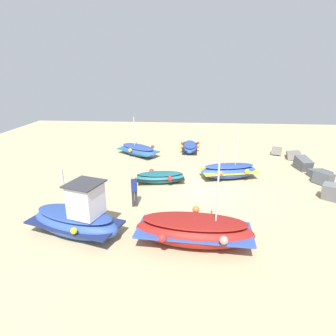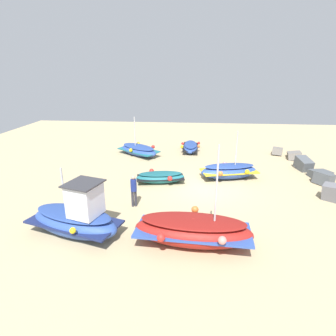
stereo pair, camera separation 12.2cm
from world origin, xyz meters
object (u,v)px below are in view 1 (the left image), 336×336
object	(u,v)px
fishing_boat_3	(229,171)
person_walking	(134,189)
fishing_boat_1	(194,230)
fishing_boat_4	(77,218)
fishing_boat_0	(160,177)
fishing_boat_2	(138,150)
fishing_boat_5	(190,147)

from	to	relation	value
fishing_boat_3	person_walking	distance (m)	7.25
fishing_boat_1	fishing_boat_4	xyz separation A→B (m)	(-0.24, -5.13, 0.19)
fishing_boat_0	fishing_boat_4	size ratio (longest dim) A/B	0.72
fishing_boat_0	fishing_boat_1	size ratio (longest dim) A/B	0.65
fishing_boat_2	fishing_boat_3	size ratio (longest dim) A/B	1.00
fishing_boat_1	fishing_boat_3	bearing A→B (deg)	-102.99
fishing_boat_0	fishing_boat_1	world-z (taller)	fishing_boat_1
fishing_boat_2	fishing_boat_3	xyz separation A→B (m)	(4.89, 7.10, 0.08)
fishing_boat_2	person_walking	world-z (taller)	fishing_boat_2
fishing_boat_0	person_walking	world-z (taller)	person_walking
fishing_boat_3	fishing_boat_1	bearing A→B (deg)	59.66
fishing_boat_3	fishing_boat_5	world-z (taller)	fishing_boat_3
fishing_boat_4	fishing_boat_5	xyz separation A→B (m)	(-14.29, 4.82, -0.46)
fishing_boat_1	person_walking	bearing A→B (deg)	-41.55
fishing_boat_2	fishing_boat_5	bearing A→B (deg)	58.04
fishing_boat_0	fishing_boat_1	xyz separation A→B (m)	(6.68, 2.14, 0.27)
fishing_boat_1	person_walking	distance (m)	4.50
fishing_boat_5	fishing_boat_2	bearing A→B (deg)	-67.03
fishing_boat_5	person_walking	size ratio (longest dim) A/B	1.99
fishing_boat_5	fishing_boat_4	bearing A→B (deg)	-17.57
fishing_boat_2	fishing_boat_5	world-z (taller)	fishing_boat_2
fishing_boat_3	fishing_boat_4	bearing A→B (deg)	31.88
fishing_boat_1	fishing_boat_3	world-z (taller)	fishing_boat_1
fishing_boat_5	person_walking	world-z (taller)	person_walking
fishing_boat_4	fishing_boat_2	bearing A→B (deg)	104.97
fishing_boat_1	fishing_boat_5	distance (m)	14.54
fishing_boat_3	fishing_boat_0	bearing A→B (deg)	0.98
fishing_boat_5	fishing_boat_1	bearing A→B (deg)	2.27
fishing_boat_0	fishing_boat_2	distance (m)	6.60
fishing_boat_0	person_walking	distance (m)	3.70
fishing_boat_4	fishing_boat_5	world-z (taller)	fishing_boat_4
fishing_boat_1	fishing_boat_2	world-z (taller)	fishing_boat_1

